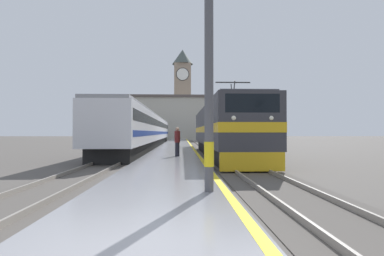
# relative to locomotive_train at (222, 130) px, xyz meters

# --- Properties ---
(ground_plane) EXTENTS (200.00, 200.00, 0.00)m
(ground_plane) POSITION_rel_locomotive_train_xyz_m (-3.55, 11.79, -1.89)
(ground_plane) COLOR #514C47
(platform) EXTENTS (3.55, 140.00, 0.31)m
(platform) POSITION_rel_locomotive_train_xyz_m (-3.55, 6.79, -1.74)
(platform) COLOR gray
(platform) RESTS_ON ground
(rail_track_near) EXTENTS (2.84, 140.00, 0.16)m
(rail_track_near) POSITION_rel_locomotive_train_xyz_m (0.00, 6.79, -1.86)
(rail_track_near) COLOR #514C47
(rail_track_near) RESTS_ON ground
(rail_track_far) EXTENTS (2.84, 140.00, 0.16)m
(rail_track_far) POSITION_rel_locomotive_train_xyz_m (-6.94, 6.79, -1.86)
(rail_track_far) COLOR #514C47
(rail_track_far) RESTS_ON ground
(locomotive_train) EXTENTS (2.92, 19.26, 4.66)m
(locomotive_train) POSITION_rel_locomotive_train_xyz_m (0.00, 0.00, 0.00)
(locomotive_train) COLOR black
(locomotive_train) RESTS_ON ground
(passenger_train) EXTENTS (2.92, 41.47, 3.65)m
(passenger_train) POSITION_rel_locomotive_train_xyz_m (-6.94, 13.77, 0.09)
(passenger_train) COLOR black
(passenger_train) RESTS_ON ground
(catenary_mast) EXTENTS (2.63, 0.24, 7.96)m
(catenary_mast) POSITION_rel_locomotive_train_xyz_m (-2.20, -14.78, 2.46)
(catenary_mast) COLOR #4C4C51
(catenary_mast) RESTS_ON platform
(person_on_platform) EXTENTS (0.34, 0.34, 1.73)m
(person_on_platform) POSITION_rel_locomotive_train_xyz_m (-3.24, -4.11, -0.67)
(person_on_platform) COLOR #23232D
(person_on_platform) RESTS_ON platform
(clock_tower) EXTENTS (5.25, 5.25, 22.95)m
(clock_tower) POSITION_rel_locomotive_train_xyz_m (-2.68, 54.44, 10.41)
(clock_tower) COLOR gray
(clock_tower) RESTS_ON ground
(station_building) EXTENTS (22.33, 6.99, 9.37)m
(station_building) POSITION_rel_locomotive_train_xyz_m (-3.26, 41.68, 2.82)
(station_building) COLOR #B7B2A3
(station_building) RESTS_ON ground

